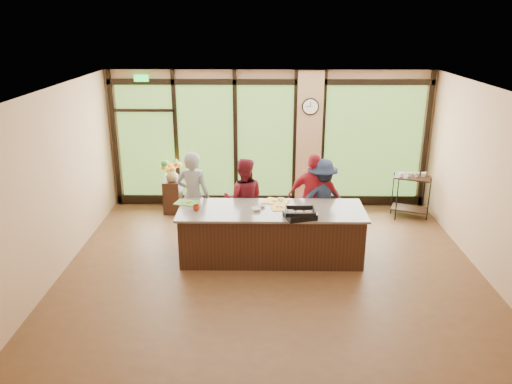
{
  "coord_description": "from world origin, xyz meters",
  "views": [
    {
      "loc": [
        -0.16,
        -7.67,
        4.03
      ],
      "look_at": [
        -0.27,
        0.4,
        1.2
      ],
      "focal_mm": 35.0,
      "sensor_mm": 36.0,
      "label": 1
    }
  ],
  "objects_px": {
    "island_base": "(271,235)",
    "flower_stand": "(173,197)",
    "roasting_pan": "(300,216)",
    "cook_right": "(321,200)",
    "cook_left": "(193,196)",
    "bar_cart": "(411,190)"
  },
  "relations": [
    {
      "from": "roasting_pan",
      "to": "flower_stand",
      "type": "relative_size",
      "value": 0.67
    },
    {
      "from": "flower_stand",
      "to": "bar_cart",
      "type": "height_order",
      "value": "bar_cart"
    },
    {
      "from": "cook_right",
      "to": "roasting_pan",
      "type": "height_order",
      "value": "cook_right"
    },
    {
      "from": "island_base",
      "to": "bar_cart",
      "type": "relative_size",
      "value": 3.13
    },
    {
      "from": "island_base",
      "to": "bar_cart",
      "type": "height_order",
      "value": "bar_cart"
    },
    {
      "from": "roasting_pan",
      "to": "flower_stand",
      "type": "distance_m",
      "value": 3.64
    },
    {
      "from": "cook_left",
      "to": "cook_right",
      "type": "relative_size",
      "value": 1.09
    },
    {
      "from": "island_base",
      "to": "roasting_pan",
      "type": "bearing_deg",
      "value": -40.5
    },
    {
      "from": "roasting_pan",
      "to": "bar_cart",
      "type": "relative_size",
      "value": 0.48
    },
    {
      "from": "cook_left",
      "to": "roasting_pan",
      "type": "relative_size",
      "value": 3.63
    },
    {
      "from": "roasting_pan",
      "to": "cook_right",
      "type": "bearing_deg",
      "value": 49.34
    },
    {
      "from": "island_base",
      "to": "roasting_pan",
      "type": "relative_size",
      "value": 6.49
    },
    {
      "from": "island_base",
      "to": "cook_right",
      "type": "relative_size",
      "value": 1.96
    },
    {
      "from": "island_base",
      "to": "roasting_pan",
      "type": "xyz_separation_m",
      "value": [
        0.46,
        -0.39,
        0.52
      ]
    },
    {
      "from": "cook_right",
      "to": "flower_stand",
      "type": "height_order",
      "value": "cook_right"
    },
    {
      "from": "bar_cart",
      "to": "island_base",
      "type": "bearing_deg",
      "value": -124.86
    },
    {
      "from": "cook_right",
      "to": "bar_cart",
      "type": "height_order",
      "value": "cook_right"
    },
    {
      "from": "roasting_pan",
      "to": "flower_stand",
      "type": "bearing_deg",
      "value": 116.79
    },
    {
      "from": "island_base",
      "to": "flower_stand",
      "type": "relative_size",
      "value": 4.32
    },
    {
      "from": "bar_cart",
      "to": "cook_left",
      "type": "bearing_deg",
      "value": -143.33
    },
    {
      "from": "flower_stand",
      "to": "bar_cart",
      "type": "xyz_separation_m",
      "value": [
        5.06,
        -0.18,
        0.23
      ]
    },
    {
      "from": "cook_left",
      "to": "bar_cart",
      "type": "distance_m",
      "value": 4.58
    }
  ]
}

